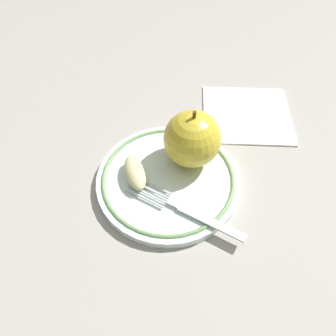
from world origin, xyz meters
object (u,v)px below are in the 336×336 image
Objects in this scene: apple_red_whole at (192,139)px; apple_slice_front at (135,173)px; fork at (188,211)px; napkin_folded at (247,114)px; plate at (168,180)px.

apple_slice_front is (-0.08, -0.04, -0.03)m from apple_red_whole.
apple_slice_front is at bearing -155.79° from apple_red_whole.
apple_red_whole is 0.57× the size of fork.
fork is at bearing -94.42° from apple_red_whole.
napkin_folded is (0.18, 0.15, -0.02)m from apple_slice_front.
apple_red_whole is 0.10m from fork.
apple_slice_front is 0.09m from fork.
apple_slice_front reaches higher than fork.
apple_red_whole is at bearing -65.03° from fork.
plate is at bearing -35.60° from fork.
napkin_folded is (0.10, 0.11, -0.05)m from apple_red_whole.
apple_slice_front is at bearing -8.26° from fork.
apple_red_whole is 0.62× the size of napkin_folded.
apple_red_whole reaches higher than plate.
plate reaches higher than napkin_folded.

